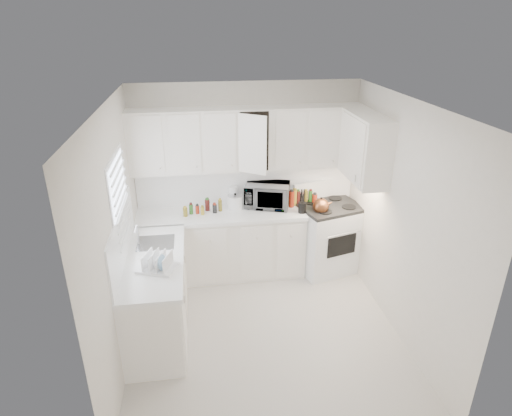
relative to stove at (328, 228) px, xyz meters
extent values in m
plane|color=silver|center=(-1.10, -1.26, -0.63)|extent=(3.20, 3.20, 0.00)
plane|color=white|center=(-1.10, -1.26, 1.97)|extent=(3.20, 3.20, 0.00)
plane|color=silver|center=(-1.10, 0.34, 0.67)|extent=(3.00, 0.00, 3.00)
plane|color=silver|center=(-1.10, -2.86, 0.67)|extent=(3.00, 0.00, 3.00)
plane|color=silver|center=(-2.60, -1.26, 0.67)|extent=(0.00, 3.20, 3.20)
plane|color=silver|center=(0.40, -1.26, 0.67)|extent=(0.00, 3.20, 3.20)
cube|color=white|center=(-1.49, 0.03, 0.30)|extent=(2.24, 0.64, 0.05)
cube|color=white|center=(-2.29, -1.06, 0.30)|extent=(0.64, 1.62, 0.05)
cube|color=white|center=(-1.10, 0.33, 0.60)|extent=(2.98, 0.02, 0.55)
cube|color=white|center=(-2.59, -1.06, 0.60)|extent=(0.02, 1.60, 0.55)
imported|color=gray|center=(-0.85, 0.16, 0.52)|extent=(0.66, 0.48, 0.40)
cylinder|color=white|center=(-1.30, 0.26, 0.46)|extent=(0.12, 0.12, 0.27)
cylinder|color=olive|center=(-1.95, 0.16, 0.39)|extent=(0.06, 0.06, 0.13)
cylinder|color=#2D6A23|center=(-1.88, 0.07, 0.39)|extent=(0.06, 0.06, 0.13)
cylinder|color=#AC2D17|center=(-1.80, 0.16, 0.39)|extent=(0.06, 0.06, 0.13)
cylinder|color=gold|center=(-1.73, 0.07, 0.39)|extent=(0.06, 0.06, 0.13)
cylinder|color=#511A17|center=(-1.65, 0.16, 0.39)|extent=(0.06, 0.06, 0.13)
cylinder|color=black|center=(-1.58, 0.07, 0.39)|extent=(0.06, 0.06, 0.13)
cylinder|color=olive|center=(-1.50, 0.16, 0.39)|extent=(0.06, 0.06, 0.13)
cylinder|color=#AC2D17|center=(-0.52, 0.20, 0.42)|extent=(0.06, 0.06, 0.19)
cylinder|color=gold|center=(-0.47, 0.14, 0.42)|extent=(0.06, 0.06, 0.19)
cylinder|color=#511A17|center=(-0.41, 0.20, 0.42)|extent=(0.06, 0.06, 0.19)
cylinder|color=black|center=(-0.36, 0.14, 0.42)|extent=(0.06, 0.06, 0.19)
cylinder|color=olive|center=(-0.30, 0.20, 0.42)|extent=(0.06, 0.06, 0.19)
cylinder|color=#2D6A23|center=(-0.25, 0.14, 0.42)|extent=(0.06, 0.06, 0.19)
cylinder|color=#AC2D17|center=(-0.19, 0.20, 0.42)|extent=(0.06, 0.06, 0.19)
camera|label=1|loc=(-1.77, -5.25, 2.72)|focal=30.57mm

